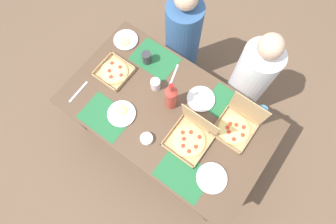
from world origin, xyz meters
The scene contains 22 objects.
ground_plane centered at (0.00, 0.00, 0.00)m, with size 6.00×6.00×0.00m, color brown.
dining_table centered at (0.00, 0.00, 0.64)m, with size 1.59×0.92×0.74m.
placemat_near_left centered at (-0.36, -0.31, 0.74)m, with size 0.36×0.26×0.00m, color #236638.
placemat_near_right centered at (0.36, -0.31, 0.74)m, with size 0.36×0.26×0.00m, color #236638.
placemat_far_left centered at (-0.36, 0.31, 0.74)m, with size 0.36×0.26×0.00m, color #236638.
placemat_far_right centered at (0.36, 0.31, 0.74)m, with size 0.36×0.26×0.00m, color #236638.
pizza_box_corner_left centered at (0.25, -0.07, 0.79)m, with size 0.29×0.29×0.32m.
pizza_box_edge_far centered at (-0.54, 0.02, 0.76)m, with size 0.25×0.25×0.04m.
pizza_box_corner_right centered at (0.47, 0.20, 0.79)m, with size 0.27×0.27×0.30m.
plate_far_left centered at (-0.27, -0.22, 0.75)m, with size 0.21×0.21×0.03m.
plate_middle centered at (-0.66, 0.30, 0.75)m, with size 0.20×0.20×0.03m.
plate_near_right centered at (0.14, 0.23, 0.75)m, with size 0.22×0.22×0.02m.
plate_near_left centered at (0.53, -0.22, 0.75)m, with size 0.22×0.22×0.02m.
soda_bottle centered at (-0.02, 0.07, 0.88)m, with size 0.09×0.09×0.32m.
cup_dark centered at (-0.40, 0.26, 0.80)m, with size 0.07×0.07×0.11m, color #333338.
cup_red centered at (-0.20, 0.11, 0.79)m, with size 0.08×0.08×0.09m, color silver.
cup_spare centered at (0.56, 0.39, 0.80)m, with size 0.07×0.07×0.11m, color teal.
condiment_bowl centered at (0.00, -0.26, 0.76)m, with size 0.09×0.09×0.04m, color white.
knife_by_near_left centered at (-0.66, -0.28, 0.75)m, with size 0.21×0.02×0.01m, color #B7B7BC.
fork_by_far_right centered at (-0.15, 0.29, 0.75)m, with size 0.19×0.02×0.01m, color #B7B7BC.
diner_left_seat centered at (-0.36, 0.72, 0.52)m, with size 0.32×0.32×1.15m.
diner_right_seat centered at (0.36, 0.72, 0.52)m, with size 0.32×0.32×1.15m.
Camera 1 is at (0.41, -0.56, 2.64)m, focal length 28.48 mm.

